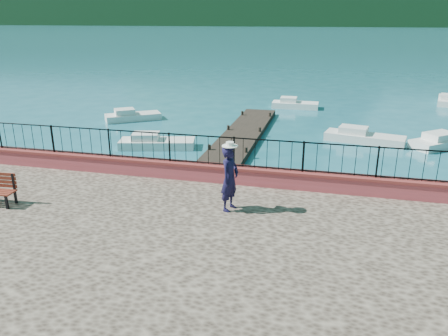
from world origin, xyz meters
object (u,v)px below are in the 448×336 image
at_px(boat_4, 295,103).
at_px(person, 230,179).
at_px(boat_2, 448,138).
at_px(boat_1, 365,135).
at_px(boat_0, 157,140).
at_px(boat_3, 133,114).
at_px(boat_5, 448,98).

bearing_deg(boat_4, person, -90.67).
bearing_deg(boat_4, boat_2, -43.63).
height_order(boat_1, boat_2, same).
distance_m(boat_0, boat_4, 13.37).
xyz_separation_m(boat_1, boat_4, (-4.40, 8.33, 0.00)).
bearing_deg(boat_2, boat_4, 96.72).
distance_m(person, boat_4, 21.05).
bearing_deg(person, boat_3, 49.86).
bearing_deg(boat_2, boat_1, 144.17).
distance_m(boat_1, boat_3, 14.38).
relative_size(boat_1, boat_4, 1.24).
distance_m(person, boat_2, 15.66).
relative_size(boat_3, boat_5, 0.90).
height_order(boat_0, boat_2, same).
distance_m(boat_0, boat_2, 15.05).
bearing_deg(boat_5, boat_1, 164.75).
bearing_deg(boat_0, boat_3, 111.58).
bearing_deg(boat_1, person, -96.78).
bearing_deg(boat_0, boat_1, 5.58).
height_order(person, boat_1, person).
xyz_separation_m(boat_0, boat_5, (17.24, 16.58, 0.00)).
distance_m(person, boat_1, 13.53).
relative_size(boat_3, boat_4, 1.05).
bearing_deg(person, boat_0, 49.05).
relative_size(boat_1, boat_5, 1.06).
distance_m(boat_1, boat_4, 9.42).
relative_size(boat_0, boat_5, 0.98).
bearing_deg(boat_1, boat_2, 17.02).
bearing_deg(boat_3, boat_4, -1.40).
bearing_deg(boat_3, boat_0, -89.47).
bearing_deg(boat_4, boat_3, -147.10).
bearing_deg(boat_2, person, -163.77).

